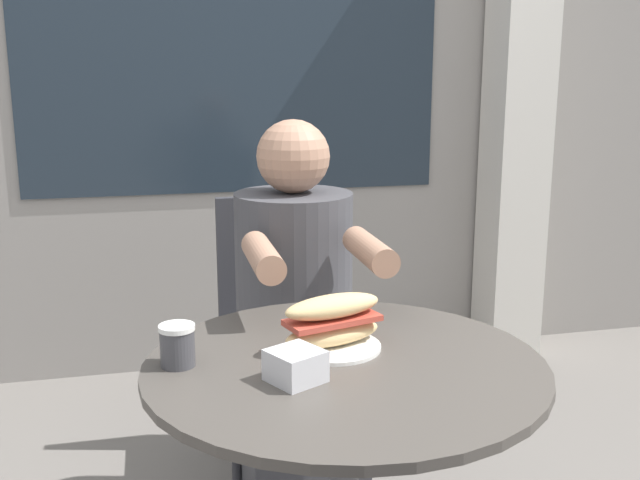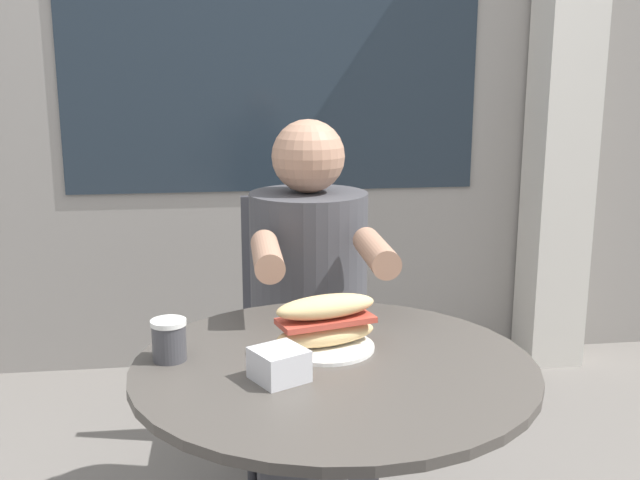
{
  "view_description": "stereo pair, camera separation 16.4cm",
  "coord_description": "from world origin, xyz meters",
  "px_view_note": "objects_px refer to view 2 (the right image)",
  "views": [
    {
      "loc": [
        -0.37,
        -1.34,
        1.27
      ],
      "look_at": [
        0.0,
        0.21,
        0.9
      ],
      "focal_mm": 42.0,
      "sensor_mm": 36.0,
      "label": 1
    },
    {
      "loc": [
        -0.21,
        -1.37,
        1.27
      ],
      "look_at": [
        0.0,
        0.21,
        0.9
      ],
      "focal_mm": 42.0,
      "sensor_mm": 36.0,
      "label": 2
    }
  ],
  "objects_px": {
    "diner_chair": "(298,306)",
    "sandwich_on_plate": "(326,325)",
    "seated_diner": "(310,352)",
    "cafe_table": "(334,446)",
    "drink_cup": "(169,340)"
  },
  "relations": [
    {
      "from": "cafe_table",
      "to": "seated_diner",
      "type": "distance_m",
      "value": 0.58
    },
    {
      "from": "cafe_table",
      "to": "sandwich_on_plate",
      "type": "xyz_separation_m",
      "value": [
        -0.01,
        0.08,
        0.23
      ]
    },
    {
      "from": "seated_diner",
      "to": "cafe_table",
      "type": "bearing_deg",
      "value": 88.45
    },
    {
      "from": "seated_diner",
      "to": "sandwich_on_plate",
      "type": "height_order",
      "value": "seated_diner"
    },
    {
      "from": "cafe_table",
      "to": "drink_cup",
      "type": "xyz_separation_m",
      "value": [
        -0.32,
        0.06,
        0.22
      ]
    },
    {
      "from": "diner_chair",
      "to": "cafe_table",
      "type": "bearing_deg",
      "value": 89.15
    },
    {
      "from": "diner_chair",
      "to": "drink_cup",
      "type": "height_order",
      "value": "diner_chair"
    },
    {
      "from": "diner_chair",
      "to": "sandwich_on_plate",
      "type": "bearing_deg",
      "value": 88.63
    },
    {
      "from": "diner_chair",
      "to": "seated_diner",
      "type": "height_order",
      "value": "seated_diner"
    },
    {
      "from": "seated_diner",
      "to": "drink_cup",
      "type": "height_order",
      "value": "seated_diner"
    },
    {
      "from": "cafe_table",
      "to": "diner_chair",
      "type": "height_order",
      "value": "diner_chair"
    },
    {
      "from": "seated_diner",
      "to": "sandwich_on_plate",
      "type": "relative_size",
      "value": 4.98
    },
    {
      "from": "diner_chair",
      "to": "sandwich_on_plate",
      "type": "xyz_separation_m",
      "value": [
        -0.03,
        -0.85,
        0.23
      ]
    },
    {
      "from": "diner_chair",
      "to": "seated_diner",
      "type": "relative_size",
      "value": 0.76
    },
    {
      "from": "diner_chair",
      "to": "sandwich_on_plate",
      "type": "height_order",
      "value": "diner_chair"
    }
  ]
}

